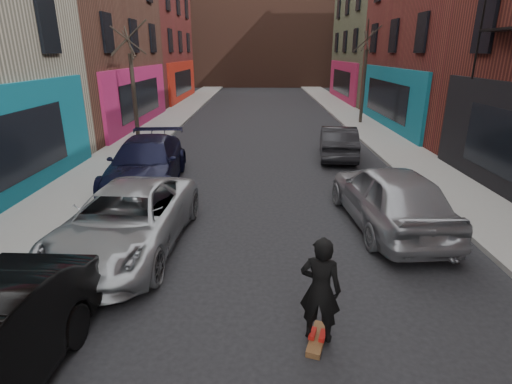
{
  "coord_description": "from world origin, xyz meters",
  "views": [
    {
      "loc": [
        -0.14,
        -1.46,
        4.37
      ],
      "look_at": [
        -0.23,
        6.39,
        1.6
      ],
      "focal_mm": 28.0,
      "sensor_mm": 36.0,
      "label": 1
    }
  ],
  "objects_px": {
    "parked_left_end": "(146,163)",
    "parked_right_far": "(389,196)",
    "tree_left_far": "(132,74)",
    "tree_right_far": "(365,66)",
    "skateboarder": "(320,289)",
    "parked_left_far": "(127,220)",
    "skateboard": "(317,339)",
    "parked_right_end": "(338,142)"
  },
  "relations": [
    {
      "from": "parked_right_end",
      "to": "parked_right_far",
      "type": "bearing_deg",
      "value": 96.89
    },
    {
      "from": "tree_left_far",
      "to": "skateboard",
      "type": "bearing_deg",
      "value": -63.91
    },
    {
      "from": "tree_left_far",
      "to": "skateboarder",
      "type": "relative_size",
      "value": 3.75
    },
    {
      "from": "tree_left_far",
      "to": "parked_left_end",
      "type": "xyz_separation_m",
      "value": [
        2.18,
        -6.42,
        -2.58
      ]
    },
    {
      "from": "tree_right_far",
      "to": "skateboard",
      "type": "distance_m",
      "value": 21.25
    },
    {
      "from": "tree_right_far",
      "to": "parked_right_far",
      "type": "bearing_deg",
      "value": -100.79
    },
    {
      "from": "parked_left_far",
      "to": "skateboarder",
      "type": "height_order",
      "value": "skateboarder"
    },
    {
      "from": "parked_left_end",
      "to": "skateboarder",
      "type": "xyz_separation_m",
      "value": [
        4.8,
        -7.82,
        0.17
      ]
    },
    {
      "from": "tree_right_far",
      "to": "parked_left_end",
      "type": "distance_m",
      "value": 16.32
    },
    {
      "from": "skateboard",
      "to": "skateboarder",
      "type": "bearing_deg",
      "value": 0.0
    },
    {
      "from": "skateboarder",
      "to": "skateboard",
      "type": "bearing_deg",
      "value": -0.0
    },
    {
      "from": "skateboard",
      "to": "parked_right_far",
      "type": "bearing_deg",
      "value": 79.55
    },
    {
      "from": "tree_right_far",
      "to": "parked_right_far",
      "type": "relative_size",
      "value": 1.37
    },
    {
      "from": "parked_right_far",
      "to": "skateboard",
      "type": "bearing_deg",
      "value": 56.87
    },
    {
      "from": "tree_right_far",
      "to": "skateboarder",
      "type": "distance_m",
      "value": 21.12
    },
    {
      "from": "parked_left_end",
      "to": "parked_right_far",
      "type": "relative_size",
      "value": 1.11
    },
    {
      "from": "parked_left_far",
      "to": "parked_left_end",
      "type": "relative_size",
      "value": 0.96
    },
    {
      "from": "parked_left_end",
      "to": "skateboard",
      "type": "distance_m",
      "value": 9.21
    },
    {
      "from": "tree_right_far",
      "to": "skateboarder",
      "type": "bearing_deg",
      "value": -105.0
    },
    {
      "from": "parked_left_end",
      "to": "skateboarder",
      "type": "distance_m",
      "value": 9.18
    },
    {
      "from": "parked_right_far",
      "to": "skateboard",
      "type": "xyz_separation_m",
      "value": [
        -2.42,
        -4.51,
        -0.79
      ]
    },
    {
      "from": "parked_right_far",
      "to": "tree_left_far",
      "type": "bearing_deg",
      "value": -50.89
    },
    {
      "from": "tree_left_far",
      "to": "skateboarder",
      "type": "bearing_deg",
      "value": -63.91
    },
    {
      "from": "parked_left_end",
      "to": "parked_right_far",
      "type": "xyz_separation_m",
      "value": [
        7.22,
        -3.31,
        0.05
      ]
    },
    {
      "from": "parked_right_end",
      "to": "tree_right_far",
      "type": "bearing_deg",
      "value": -102.58
    },
    {
      "from": "skateboard",
      "to": "parked_left_end",
      "type": "bearing_deg",
      "value": 139.3
    },
    {
      "from": "tree_left_far",
      "to": "parked_right_end",
      "type": "height_order",
      "value": "tree_left_far"
    },
    {
      "from": "parked_left_end",
      "to": "skateboarder",
      "type": "relative_size",
      "value": 3.16
    },
    {
      "from": "parked_left_end",
      "to": "skateboard",
      "type": "bearing_deg",
      "value": -62.02
    },
    {
      "from": "parked_right_far",
      "to": "tree_right_far",
      "type": "bearing_deg",
      "value": -105.68
    },
    {
      "from": "parked_right_far",
      "to": "skateboarder",
      "type": "xyz_separation_m",
      "value": [
        -2.42,
        -4.51,
        0.12
      ]
    },
    {
      "from": "tree_right_far",
      "to": "parked_left_end",
      "type": "xyz_separation_m",
      "value": [
        -10.22,
        -12.42,
        -2.73
      ]
    },
    {
      "from": "parked_left_end",
      "to": "parked_right_end",
      "type": "bearing_deg",
      "value": 25.09
    },
    {
      "from": "tree_left_far",
      "to": "parked_right_far",
      "type": "relative_size",
      "value": 1.31
    },
    {
      "from": "tree_right_far",
      "to": "parked_left_end",
      "type": "bearing_deg",
      "value": -129.44
    },
    {
      "from": "parked_left_far",
      "to": "skateboarder",
      "type": "distance_m",
      "value": 5.07
    },
    {
      "from": "tree_left_far",
      "to": "tree_right_far",
      "type": "bearing_deg",
      "value": 25.82
    },
    {
      "from": "parked_left_far",
      "to": "skateboard",
      "type": "distance_m",
      "value": 5.11
    },
    {
      "from": "parked_left_end",
      "to": "parked_right_far",
      "type": "bearing_deg",
      "value": -28.16
    },
    {
      "from": "tree_right_far",
      "to": "parked_right_end",
      "type": "xyz_separation_m",
      "value": [
        -3.0,
        -8.49,
        -2.84
      ]
    },
    {
      "from": "parked_right_far",
      "to": "parked_left_end",
      "type": "bearing_deg",
      "value": -29.52
    },
    {
      "from": "parked_left_end",
      "to": "parked_left_far",
      "type": "bearing_deg",
      "value": -83.61
    }
  ]
}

